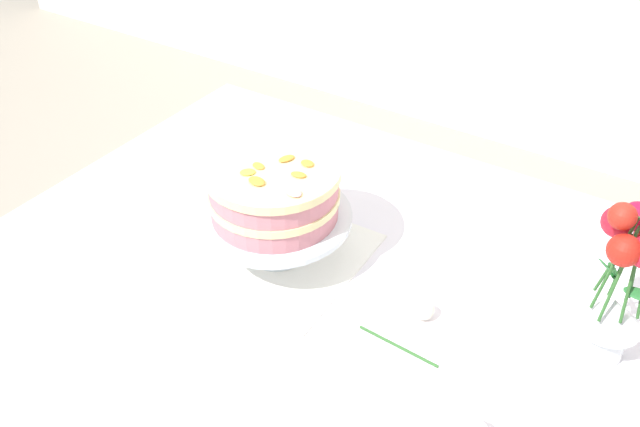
% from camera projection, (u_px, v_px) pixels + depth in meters
% --- Properties ---
extents(dining_table, '(1.40, 1.00, 0.74)m').
position_uv_depth(dining_table, '(341.00, 312.00, 1.30)').
color(dining_table, white).
rests_on(dining_table, ground).
extents(linen_napkin, '(0.33, 0.33, 0.00)m').
position_uv_depth(linen_napkin, '(277.00, 254.00, 1.30)').
color(linen_napkin, white).
rests_on(linen_napkin, dining_table).
extents(cake_stand, '(0.29, 0.29, 0.10)m').
position_uv_depth(cake_stand, '(275.00, 221.00, 1.25)').
color(cake_stand, silver).
rests_on(cake_stand, linen_napkin).
extents(layer_cake, '(0.25, 0.25, 0.11)m').
position_uv_depth(layer_cake, '(274.00, 191.00, 1.21)').
color(layer_cake, '#CC7A84').
rests_on(layer_cake, cake_stand).
extents(flower_vase, '(0.12, 0.13, 0.33)m').
position_uv_depth(flower_vase, '(622.00, 284.00, 1.01)').
color(flower_vase, silver).
rests_on(flower_vase, dining_table).
extents(fallen_rose, '(0.15, 0.11, 0.04)m').
position_uv_depth(fallen_rose, '(422.00, 312.00, 1.15)').
color(fallen_rose, '#2D6028').
rests_on(fallen_rose, dining_table).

